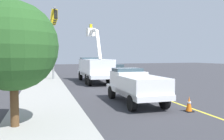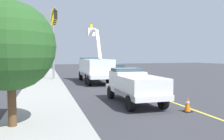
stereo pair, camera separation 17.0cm
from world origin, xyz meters
The scene contains 12 objects.
ground centered at (0.00, 0.00, 0.00)m, with size 120.00×120.00×0.00m, color #38383D.
sidewalk_far_side centered at (0.54, 7.60, 0.06)m, with size 60.00×3.60×0.12m, color #9E9E99.
lane_centre_stripe centered at (0.00, 0.00, 0.00)m, with size 50.00×0.16×0.01m, color yellow.
utility_bucket_truck centered at (2.93, 2.20, 1.60)m, with size 8.36×3.07×6.45m.
service_pickup_truck centered at (-8.80, 3.03, 1.12)m, with size 5.73×2.50×2.06m.
passing_minivan centered at (9.88, -2.90, 0.97)m, with size 4.92×2.23×1.69m.
traffic_cone_leading centered at (-11.66, 1.40, 0.38)m, with size 0.40×0.40×0.78m.
traffic_cone_mid_front centered at (-3.06, 1.01, 0.36)m, with size 0.40×0.40×0.72m.
traffic_cone_mid_rear centered at (6.42, 0.30, 0.37)m, with size 0.40×0.40×0.75m.
traffic_signal_mast centered at (4.98, 6.26, 5.90)m, with size 6.24×0.86×8.48m.
street_tree_left centered at (-11.62, 9.65, 3.23)m, with size 3.45×3.45×4.97m.
street_tree_right centered at (10.98, 8.01, 4.02)m, with size 3.82×3.82×5.94m.
Camera 1 is at (-21.22, 9.20, 2.85)m, focal length 36.96 mm.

